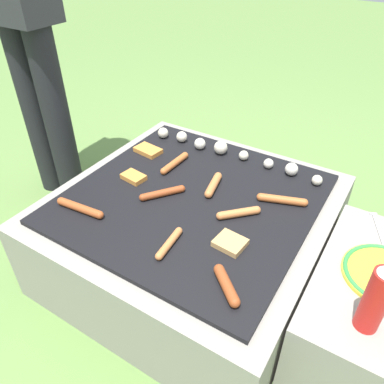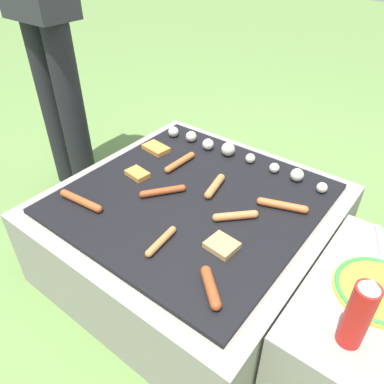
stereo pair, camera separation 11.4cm
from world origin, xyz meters
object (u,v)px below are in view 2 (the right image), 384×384
object	(u,v)px
condiment_bottle	(359,313)
fork_utensil	(379,241)
sausage_front_center	(81,201)
plate_colorful	(379,290)

from	to	relation	value
condiment_bottle	fork_utensil	distance (m)	0.42
sausage_front_center	plate_colorful	distance (m)	1.01
plate_colorful	condiment_bottle	distance (m)	0.22
sausage_front_center	fork_utensil	distance (m)	1.03
plate_colorful	fork_utensil	world-z (taller)	plate_colorful
plate_colorful	condiment_bottle	xyz separation A→B (m)	(-0.02, -0.20, 0.10)
fork_utensil	condiment_bottle	bearing A→B (deg)	-84.26
fork_utensil	sausage_front_center	bearing A→B (deg)	-153.32
sausage_front_center	fork_utensil	size ratio (longest dim) A/B	1.18
sausage_front_center	condiment_bottle	xyz separation A→B (m)	(0.96, 0.05, 0.09)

